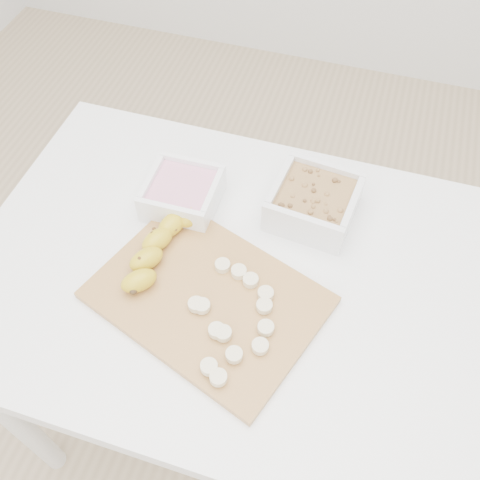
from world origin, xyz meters
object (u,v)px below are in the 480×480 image
(table, at_px, (236,298))
(bowl_granola, at_px, (314,202))
(banana, at_px, (161,246))
(cutting_board, at_px, (207,297))
(bowl_yogurt, at_px, (183,193))

(table, bearing_deg, bowl_granola, 59.27)
(bowl_granola, relative_size, banana, 0.77)
(table, xyz_separation_m, cutting_board, (-0.03, -0.07, 0.10))
(table, height_order, bowl_yogurt, bowl_yogurt)
(cutting_board, relative_size, banana, 1.70)
(table, distance_m, cutting_board, 0.13)
(table, relative_size, bowl_granola, 5.76)
(bowl_yogurt, bearing_deg, bowl_granola, 11.43)
(banana, bearing_deg, bowl_granola, 60.88)
(table, relative_size, banana, 4.42)
(bowl_yogurt, xyz_separation_m, cutting_board, (0.12, -0.20, -0.03))
(table, xyz_separation_m, banana, (-0.14, -0.01, 0.13))
(table, distance_m, banana, 0.19)
(table, distance_m, bowl_granola, 0.25)
(bowl_yogurt, height_order, bowl_granola, bowl_granola)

